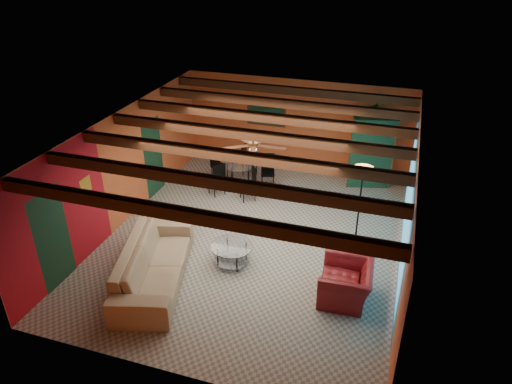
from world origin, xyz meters
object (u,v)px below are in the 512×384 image
(sofa, at_px, (154,264))
(floor_lamp, at_px, (358,213))
(armoire, at_px, (372,152))
(vase, at_px, (240,152))
(dining_table, at_px, (240,171))
(armchair, at_px, (346,282))
(coffee_table, at_px, (232,254))
(potted_plant, at_px, (377,110))

(sofa, relative_size, floor_lamp, 1.37)
(armoire, bearing_deg, vase, -172.87)
(sofa, height_order, armoire, armoire)
(sofa, bearing_deg, dining_table, -19.51)
(sofa, distance_m, armoire, 6.78)
(armchair, distance_m, vase, 5.13)
(floor_lamp, bearing_deg, coffee_table, -155.54)
(potted_plant, bearing_deg, sofa, -122.53)
(coffee_table, bearing_deg, armoire, 63.27)
(coffee_table, xyz_separation_m, dining_table, (-1.00, 3.37, 0.25))
(sofa, bearing_deg, coffee_table, -67.30)
(dining_table, distance_m, vase, 0.57)
(coffee_table, bearing_deg, vase, 106.58)
(armoire, relative_size, floor_lamp, 0.90)
(dining_table, height_order, vase, vase)
(armchair, relative_size, coffee_table, 1.24)
(potted_plant, xyz_separation_m, vase, (-3.36, -1.30, -1.10))
(armchair, xyz_separation_m, potted_plant, (-0.09, 5.03, 1.78))
(armchair, relative_size, potted_plant, 2.35)
(sofa, relative_size, vase, 14.54)
(armchair, distance_m, floor_lamp, 1.62)
(armchair, bearing_deg, floor_lamp, 177.87)
(sofa, xyz_separation_m, potted_plant, (3.63, 5.70, 1.72))
(armoire, relative_size, potted_plant, 4.04)
(sofa, bearing_deg, floor_lamp, -76.10)
(potted_plant, bearing_deg, armchair, -88.93)
(floor_lamp, distance_m, vase, 4.12)
(sofa, height_order, dining_table, dining_table)
(armoire, bearing_deg, potted_plant, 0.00)
(sofa, distance_m, dining_table, 4.40)
(dining_table, xyz_separation_m, vase, (0.00, 0.00, 0.57))
(armoire, xyz_separation_m, potted_plant, (0.00, 0.00, 1.19))
(sofa, xyz_separation_m, armchair, (3.73, 0.67, -0.06))
(vase, bearing_deg, potted_plant, 21.21)
(armoire, bearing_deg, armchair, -103.01)
(coffee_table, height_order, dining_table, dining_table)
(dining_table, distance_m, armoire, 3.64)
(armchair, distance_m, potted_plant, 5.34)
(armchair, xyz_separation_m, vase, (-3.45, 3.72, 0.69))
(armchair, relative_size, dining_table, 0.61)
(floor_lamp, bearing_deg, vase, 146.59)
(armchair, relative_size, floor_lamp, 0.53)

